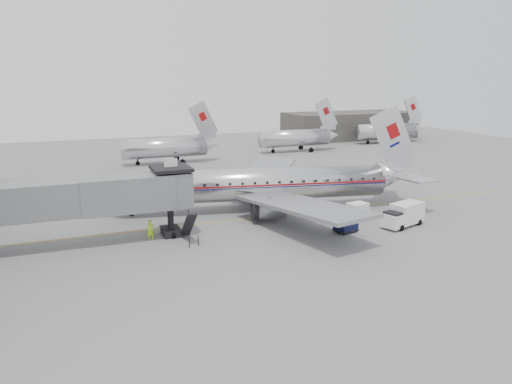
% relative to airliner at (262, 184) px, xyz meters
% --- Properties ---
extents(ground, '(160.00, 160.00, 0.00)m').
position_rel_airliner_xyz_m(ground, '(-1.96, -8.86, -2.84)').
color(ground, slate).
rests_on(ground, ground).
extents(hangar, '(30.00, 12.00, 6.00)m').
position_rel_airliner_xyz_m(hangar, '(43.04, 51.14, 0.16)').
color(hangar, '#3B3835').
rests_on(hangar, ground).
extents(apron_line, '(60.00, 0.15, 0.01)m').
position_rel_airliner_xyz_m(apron_line, '(1.04, -2.86, -2.84)').
color(apron_line, gold).
rests_on(apron_line, ground).
extents(jet_bridge, '(21.00, 6.20, 7.10)m').
position_rel_airliner_xyz_m(jet_bridge, '(-18.62, -5.19, 1.34)').
color(jet_bridge, slate).
rests_on(jet_bridge, ground).
extents(distant_aircraft_near, '(16.39, 3.20, 10.26)m').
position_rel_airliner_xyz_m(distant_aircraft_near, '(-3.75, 33.14, -0.11)').
color(distant_aircraft_near, silver).
rests_on(distant_aircraft_near, ground).
extents(distant_aircraft_mid, '(16.39, 3.20, 10.26)m').
position_rel_airliner_xyz_m(distant_aircraft_mid, '(22.25, 37.14, -0.11)').
color(distant_aircraft_mid, silver).
rests_on(distant_aircraft_mid, ground).
extents(distant_aircraft_far, '(16.39, 3.20, 10.26)m').
position_rel_airliner_xyz_m(distant_aircraft_far, '(46.25, 41.14, -0.11)').
color(distant_aircraft_far, silver).
rests_on(distant_aircraft_far, ground).
extents(airliner, '(35.35, 32.45, 11.29)m').
position_rel_airliner_xyz_m(airliner, '(0.00, 0.00, 0.00)').
color(airliner, silver).
rests_on(airliner, ground).
extents(service_van, '(5.11, 3.22, 2.25)m').
position_rel_airliner_xyz_m(service_van, '(10.44, -10.88, -1.66)').
color(service_van, white).
rests_on(service_van, ground).
extents(baggage_cart_navy, '(2.36, 2.00, 1.60)m').
position_rel_airliner_xyz_m(baggage_cart_navy, '(4.25, -10.43, -1.99)').
color(baggage_cart_navy, black).
rests_on(baggage_cart_navy, ground).
extents(baggage_cart_white, '(2.33, 1.95, 1.62)m').
position_rel_airliner_xyz_m(baggage_cart_white, '(7.83, -6.86, -1.98)').
color(baggage_cart_white, white).
rests_on(baggage_cart_white, ground).
extents(ramp_worker, '(0.73, 0.55, 1.81)m').
position_rel_airliner_xyz_m(ramp_worker, '(-13.23, -5.86, -1.94)').
color(ramp_worker, '#B4F71D').
rests_on(ramp_worker, ground).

